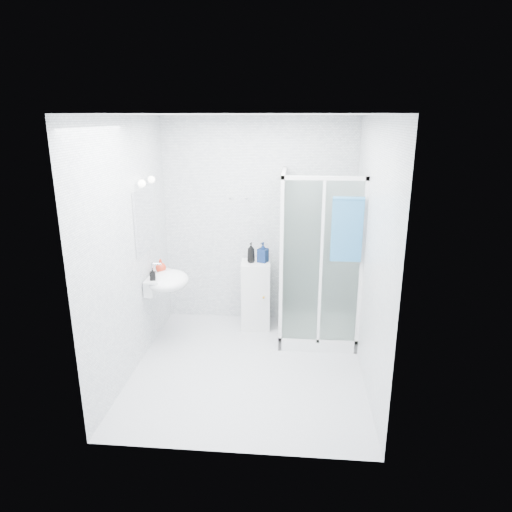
# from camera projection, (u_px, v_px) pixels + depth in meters

# --- Properties ---
(room) EXTENTS (2.40, 2.60, 2.60)m
(room) POSITION_uv_depth(u_px,v_px,m) (248.00, 252.00, 4.52)
(room) COLOR silver
(room) RESTS_ON ground
(shower_enclosure) EXTENTS (0.90, 0.95, 2.00)m
(shower_enclosure) POSITION_uv_depth(u_px,v_px,m) (311.00, 303.00, 5.44)
(shower_enclosure) COLOR silver
(shower_enclosure) RESTS_ON ground
(wall_basin) EXTENTS (0.46, 0.56, 0.35)m
(wall_basin) POSITION_uv_depth(u_px,v_px,m) (166.00, 281.00, 5.18)
(wall_basin) COLOR silver
(wall_basin) RESTS_ON ground
(mirror) EXTENTS (0.02, 0.60, 0.70)m
(mirror) POSITION_uv_depth(u_px,v_px,m) (145.00, 220.00, 4.99)
(mirror) COLOR white
(mirror) RESTS_ON room
(vanity_lights) EXTENTS (0.10, 0.40, 0.08)m
(vanity_lights) POSITION_uv_depth(u_px,v_px,m) (146.00, 181.00, 4.86)
(vanity_lights) COLOR silver
(vanity_lights) RESTS_ON room
(wall_hooks) EXTENTS (0.23, 0.06, 0.03)m
(wall_hooks) POSITION_uv_depth(u_px,v_px,m) (238.00, 198.00, 5.64)
(wall_hooks) COLOR silver
(wall_hooks) RESTS_ON room
(storage_cabinet) EXTENTS (0.38, 0.39, 0.86)m
(storage_cabinet) POSITION_uv_depth(u_px,v_px,m) (256.00, 295.00, 5.75)
(storage_cabinet) COLOR silver
(storage_cabinet) RESTS_ON ground
(hand_towel) EXTENTS (0.32, 0.05, 0.69)m
(hand_towel) POSITION_uv_depth(u_px,v_px,m) (347.00, 228.00, 4.73)
(hand_towel) COLOR #266393
(hand_towel) RESTS_ON shower_enclosure
(shampoo_bottle_a) EXTENTS (0.12, 0.12, 0.25)m
(shampoo_bottle_a) POSITION_uv_depth(u_px,v_px,m) (251.00, 253.00, 5.58)
(shampoo_bottle_a) COLOR black
(shampoo_bottle_a) RESTS_ON storage_cabinet
(shampoo_bottle_b) EXTENTS (0.15, 0.15, 0.25)m
(shampoo_bottle_b) POSITION_uv_depth(u_px,v_px,m) (263.00, 252.00, 5.60)
(shampoo_bottle_b) COLOR #0B1E47
(shampoo_bottle_b) RESTS_ON storage_cabinet
(soap_dispenser_orange) EXTENTS (0.14, 0.14, 0.16)m
(soap_dispenser_orange) POSITION_uv_depth(u_px,v_px,m) (161.00, 266.00, 5.24)
(soap_dispenser_orange) COLOR red
(soap_dispenser_orange) RESTS_ON wall_basin
(soap_dispenser_black) EXTENTS (0.07, 0.08, 0.14)m
(soap_dispenser_black) POSITION_uv_depth(u_px,v_px,m) (153.00, 274.00, 4.99)
(soap_dispenser_black) COLOR black
(soap_dispenser_black) RESTS_ON wall_basin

